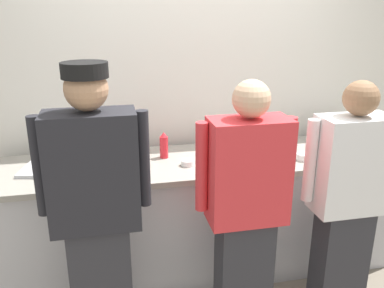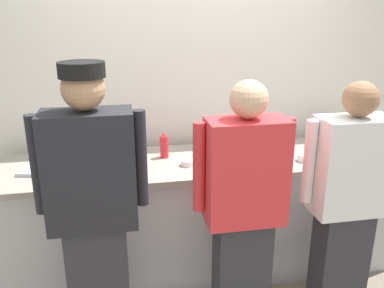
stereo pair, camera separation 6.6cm
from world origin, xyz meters
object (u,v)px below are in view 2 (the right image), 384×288
(plate_stack_front, at_px, (219,147))
(sheet_tray, at_px, (63,167))
(chef_near_left, at_px, (93,208))
(deli_cup, at_px, (119,163))
(squeeze_bottle_primary, at_px, (123,145))
(chef_center, at_px, (244,209))
(mixing_bowl_steel, at_px, (339,138))
(squeeze_bottle_secondary, at_px, (164,145))
(ramekin_yellow_sauce, at_px, (305,157))
(squeeze_bottle_spare, at_px, (375,144))
(chef_far_right, at_px, (347,201))
(ramekin_orange_sauce, at_px, (187,163))

(plate_stack_front, relative_size, sheet_tray, 0.39)
(chef_near_left, relative_size, deli_cup, 19.01)
(plate_stack_front, xyz_separation_m, squeeze_bottle_primary, (-0.72, -0.00, 0.06))
(chef_center, height_order, sheet_tray, chef_center)
(mixing_bowl_steel, relative_size, squeeze_bottle_secondary, 1.71)
(squeeze_bottle_primary, bearing_deg, squeeze_bottle_secondary, -9.20)
(chef_center, distance_m, squeeze_bottle_primary, 1.07)
(chef_center, bearing_deg, ramekin_yellow_sauce, 39.85)
(chef_near_left, relative_size, squeeze_bottle_spare, 8.67)
(chef_far_right, distance_m, squeeze_bottle_secondary, 1.30)
(sheet_tray, distance_m, squeeze_bottle_secondary, 0.73)
(sheet_tray, distance_m, ramekin_orange_sauce, 0.86)
(plate_stack_front, height_order, squeeze_bottle_secondary, squeeze_bottle_secondary)
(sheet_tray, bearing_deg, squeeze_bottle_secondary, 7.21)
(chef_center, distance_m, chef_far_right, 0.67)
(ramekin_orange_sauce, bearing_deg, chef_center, -68.19)
(mixing_bowl_steel, height_order, ramekin_yellow_sauce, mixing_bowl_steel)
(chef_near_left, height_order, ramekin_orange_sauce, chef_near_left)
(chef_near_left, height_order, squeeze_bottle_secondary, chef_near_left)
(plate_stack_front, bearing_deg, chef_center, -93.90)
(ramekin_yellow_sauce, height_order, deli_cup, deli_cup)
(chef_near_left, distance_m, ramekin_orange_sauce, 0.82)
(ramekin_yellow_sauce, distance_m, deli_cup, 1.33)
(chef_far_right, xyz_separation_m, mixing_bowl_steel, (0.36, 0.76, 0.15))
(sheet_tray, bearing_deg, ramekin_orange_sauce, -6.99)
(chef_center, xyz_separation_m, chef_far_right, (0.67, 0.02, -0.02))
(squeeze_bottle_secondary, distance_m, deli_cup, 0.37)
(squeeze_bottle_secondary, height_order, deli_cup, squeeze_bottle_secondary)
(ramekin_yellow_sauce, bearing_deg, sheet_tray, 174.26)
(chef_center, bearing_deg, ramekin_orange_sauce, 111.81)
(sheet_tray, height_order, deli_cup, deli_cup)
(mixing_bowl_steel, relative_size, squeeze_bottle_spare, 1.70)
(mixing_bowl_steel, height_order, squeeze_bottle_secondary, squeeze_bottle_secondary)
(chef_far_right, distance_m, plate_stack_front, 1.03)
(chef_center, xyz_separation_m, sheet_tray, (-1.09, 0.69, 0.08))
(plate_stack_front, distance_m, sheet_tray, 1.15)
(chef_center, bearing_deg, squeeze_bottle_spare, 23.57)
(plate_stack_front, distance_m, ramekin_orange_sauce, 0.38)
(squeeze_bottle_secondary, bearing_deg, ramekin_orange_sauce, -55.04)
(chef_far_right, distance_m, deli_cup, 1.50)
(chef_near_left, bearing_deg, plate_stack_front, 40.90)
(chef_near_left, bearing_deg, chef_center, -2.87)
(sheet_tray, relative_size, squeeze_bottle_secondary, 2.64)
(plate_stack_front, distance_m, squeeze_bottle_primary, 0.73)
(chef_near_left, xyz_separation_m, squeeze_bottle_primary, (0.19, 0.78, 0.09))
(chef_center, height_order, squeeze_bottle_secondary, chef_center)
(plate_stack_front, distance_m, deli_cup, 0.79)
(chef_center, relative_size, squeeze_bottle_secondary, 8.19)
(chef_center, height_order, mixing_bowl_steel, chef_center)
(squeeze_bottle_secondary, bearing_deg, plate_stack_front, 7.05)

